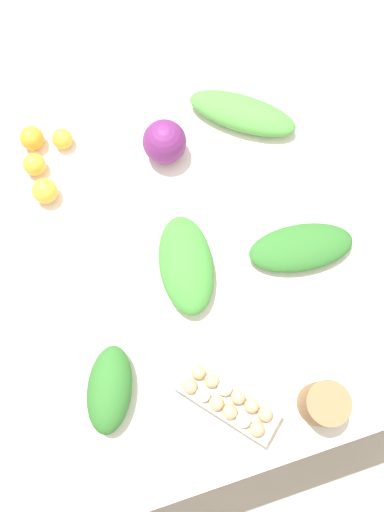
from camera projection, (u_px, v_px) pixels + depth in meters
ground_plane at (192, 307)px, 2.27m from camera, size 8.00×8.00×0.00m
dining_table at (192, 266)px, 1.65m from camera, size 1.30×1.05×0.74m
cabbage_purple at (165, 142)px, 1.61m from camera, size 0.14×0.14×0.14m
egg_carton at (227, 400)px, 1.39m from camera, size 0.29×0.27×0.09m
paper_bag at (323, 404)px, 1.37m from camera, size 0.12×0.12×0.13m
greens_bunch_chard at (301, 248)px, 1.54m from camera, size 0.19×0.34×0.07m
greens_bunch_beet_tops at (186, 265)px, 1.51m from camera, size 0.34×0.21×0.09m
greens_bunch_kale at (242, 113)px, 1.68m from camera, size 0.33×0.38×0.08m
greens_bunch_scallion at (110, 389)px, 1.39m from camera, size 0.27×0.20×0.10m
orange_0 at (45, 191)px, 1.59m from camera, size 0.08×0.08×0.08m
orange_1 at (34, 164)px, 1.62m from camera, size 0.07×0.07×0.07m
orange_2 at (32, 138)px, 1.65m from camera, size 0.08×0.08×0.08m
orange_3 at (62, 139)px, 1.65m from camera, size 0.07×0.07×0.07m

